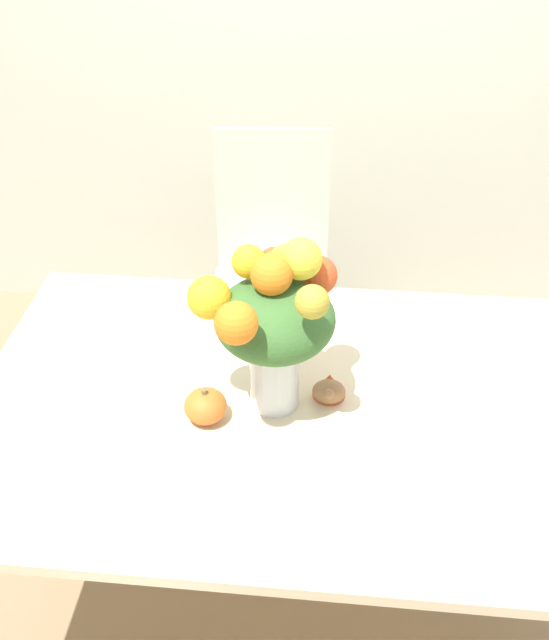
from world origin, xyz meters
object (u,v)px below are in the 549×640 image
at_px(turkey_figurine, 329,388).
at_px(dining_chair_near_window, 272,275).
at_px(pumpkin, 205,406).
at_px(flower_vase, 274,319).

xyz_separation_m(turkey_figurine, dining_chair_near_window, (-0.23, 0.87, -0.25)).
xyz_separation_m(pumpkin, dining_chair_near_window, (0.06, 0.97, -0.26)).
relative_size(turkey_figurine, dining_chair_near_window, 0.11).
xyz_separation_m(flower_vase, pumpkin, (-0.15, -0.08, -0.21)).
bearing_deg(dining_chair_near_window, pumpkin, -98.41).
bearing_deg(turkey_figurine, flower_vase, -169.36).
bearing_deg(dining_chair_near_window, turkey_figurine, -80.39).
height_order(turkey_figurine, dining_chair_near_window, dining_chair_near_window).
bearing_deg(pumpkin, flower_vase, 26.25).
distance_m(pumpkin, dining_chair_near_window, 1.00).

